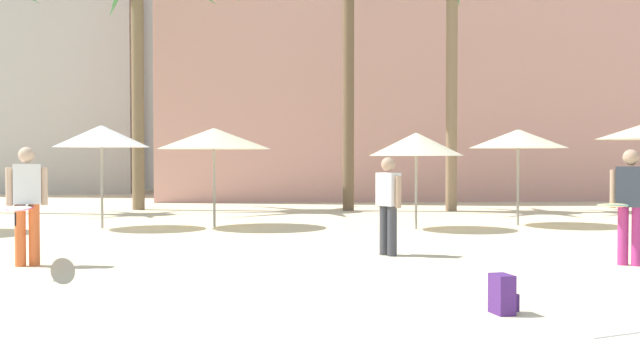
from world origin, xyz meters
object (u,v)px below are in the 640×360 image
object	(u,v)px
cafe_umbrella_1	(416,144)
person_near_right	(388,202)
backpack	(503,295)
cafe_umbrella_0	(101,136)
person_far_left	(626,203)
cafe_umbrella_6	(518,139)
beach_towel	(628,321)
cafe_umbrella_4	(214,139)
person_mid_right	(25,203)

from	to	relation	value
cafe_umbrella_1	person_near_right	xyz separation A→B (m)	(-1.32, -4.75, -1.03)
cafe_umbrella_1	backpack	bearing A→B (deg)	-94.86
cafe_umbrella_0	cafe_umbrella_1	xyz separation A→B (m)	(7.19, -0.65, -0.19)
person_near_right	person_far_left	bearing A→B (deg)	-53.12
backpack	person_near_right	distance (m)	5.09
cafe_umbrella_1	person_far_left	distance (m)	6.51
cafe_umbrella_6	beach_towel	xyz separation A→B (m)	(-2.31, -11.11, -2.07)
cafe_umbrella_1	beach_towel	xyz separation A→B (m)	(0.31, -10.24, -1.93)
person_far_left	person_near_right	size ratio (longest dim) A/B	1.65
cafe_umbrella_0	cafe_umbrella_4	world-z (taller)	cafe_umbrella_0
beach_towel	backpack	xyz separation A→B (m)	(-1.14, 0.47, 0.19)
cafe_umbrella_4	person_far_left	world-z (taller)	cafe_umbrella_4
person_far_left	person_near_right	xyz separation A→B (m)	(-3.50, 1.29, -0.04)
cafe_umbrella_4	backpack	xyz separation A→B (m)	(3.79, -10.56, -1.87)
cafe_umbrella_0	beach_towel	size ratio (longest dim) A/B	1.35
cafe_umbrella_6	backpack	world-z (taller)	cafe_umbrella_6
beach_towel	person_far_left	distance (m)	4.68
person_mid_right	person_far_left	xyz separation A→B (m)	(9.14, -0.22, -0.02)
beach_towel	backpack	world-z (taller)	backpack
backpack	cafe_umbrella_4	bearing A→B (deg)	99.02
cafe_umbrella_0	cafe_umbrella_4	bearing A→B (deg)	3.06
cafe_umbrella_4	cafe_umbrella_6	distance (m)	7.25
cafe_umbrella_6	person_far_left	distance (m)	7.03
cafe_umbrella_4	person_far_left	distance (m)	9.71
person_mid_right	person_far_left	distance (m)	9.15
backpack	person_mid_right	distance (m)	7.33
person_near_right	cafe_umbrella_1	bearing A→B (deg)	41.60
cafe_umbrella_0	cafe_umbrella_4	distance (m)	2.57
cafe_umbrella_1	person_far_left	world-z (taller)	cafe_umbrella_1
cafe_umbrella_1	person_near_right	size ratio (longest dim) A/B	1.34
cafe_umbrella_6	backpack	bearing A→B (deg)	-107.99
person_far_left	person_near_right	distance (m)	3.73
cafe_umbrella_4	person_near_right	xyz separation A→B (m)	(3.30, -5.54, -1.17)
cafe_umbrella_1	beach_towel	size ratio (longest dim) A/B	1.25
person_far_left	cafe_umbrella_0	bearing A→B (deg)	-93.22
cafe_umbrella_0	cafe_umbrella_6	distance (m)	9.82
backpack	person_mid_right	world-z (taller)	person_mid_right
cafe_umbrella_0	backpack	xyz separation A→B (m)	(6.36, -10.42, -1.92)
cafe_umbrella_4	beach_towel	world-z (taller)	cafe_umbrella_4
cafe_umbrella_1	person_mid_right	size ratio (longest dim) A/B	0.77
cafe_umbrella_0	cafe_umbrella_1	bearing A→B (deg)	-5.19
beach_towel	person_far_left	xyz separation A→B (m)	(1.86, 4.19, 0.93)
cafe_umbrella_0	cafe_umbrella_1	world-z (taller)	cafe_umbrella_0
person_far_left	cafe_umbrella_4	bearing A→B (deg)	-102.79
cafe_umbrella_6	person_mid_right	bearing A→B (deg)	-145.06
cafe_umbrella_0	backpack	size ratio (longest dim) A/B	5.67
person_far_left	cafe_umbrella_1	bearing A→B (deg)	-127.84
cafe_umbrella_6	cafe_umbrella_1	bearing A→B (deg)	-161.67
beach_towel	person_far_left	size ratio (longest dim) A/B	0.65
person_mid_right	person_near_right	size ratio (longest dim) A/B	1.73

